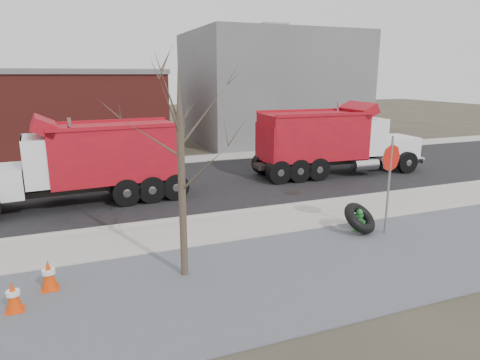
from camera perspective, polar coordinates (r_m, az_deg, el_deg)
name	(u,v)px	position (r m, az deg, el deg)	size (l,w,h in m)	color
ground	(258,226)	(14.40, 2.47, -6.15)	(120.00, 120.00, 0.00)	#383328
gravel_verge	(313,268)	(11.54, 9.72, -11.54)	(60.00, 5.00, 0.03)	gray
sidewalk	(255,223)	(14.61, 2.06, -5.73)	(60.00, 2.50, 0.06)	#9E9B93
curb	(241,211)	(15.74, 0.16, -4.17)	(60.00, 0.15, 0.11)	#9E9B93
road	(203,183)	(20.06, -4.89, -0.37)	(60.00, 9.40, 0.02)	black
far_sidewalk	(175,160)	(25.44, -8.64, 2.61)	(60.00, 2.00, 0.06)	#9E9B93
building_grey	(270,87)	(33.67, 4.06, 12.26)	(12.00, 10.00, 8.00)	slate
bare_tree	(181,146)	(10.15, -7.94, 4.48)	(3.20, 3.20, 5.20)	#382D23
fire_hydrant	(359,221)	(14.32, 15.58, -5.31)	(0.44, 0.43, 0.76)	#2D7735
truck_tire	(360,218)	(14.13, 15.66, -4.91)	(1.49, 1.45, 1.00)	black
stop_sign	(390,169)	(13.89, 19.38, 1.36)	(0.83, 0.23, 3.14)	gray
traffic_cone_near	(49,275)	(11.15, -24.13, -11.49)	(0.40, 0.40, 0.76)	#E43A07
traffic_cone_far	(13,297)	(10.55, -27.98, -13.56)	(0.37, 0.37, 0.71)	#E43A07
dump_truck_red_a	(333,139)	(21.94, 12.25, 5.36)	(8.82, 2.84, 3.54)	black
dump_truck_red_b	(87,159)	(17.48, -19.74, 2.60)	(8.22, 2.86, 3.45)	black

